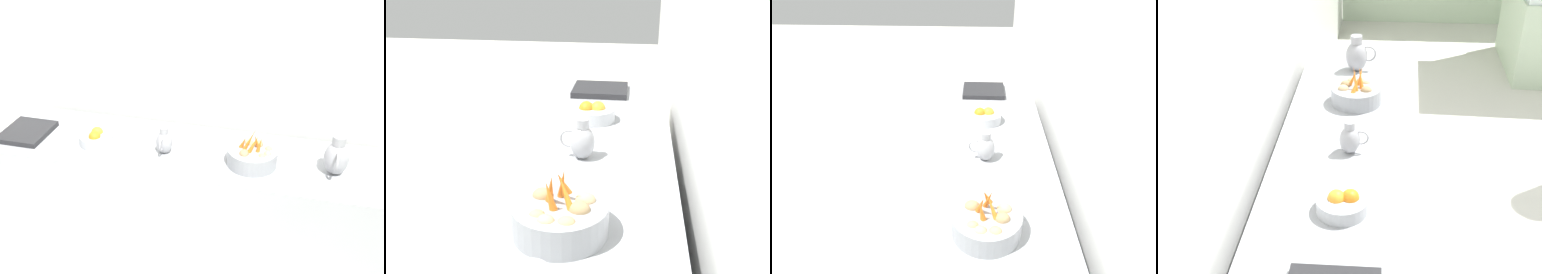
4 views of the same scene
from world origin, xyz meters
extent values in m
cube|color=white|center=(-1.95, 0.41, 1.50)|extent=(0.10, 8.66, 3.00)
cube|color=#9EA0A5|center=(-1.51, -0.09, 0.47)|extent=(0.67, 2.61, 0.94)
cylinder|color=gray|center=(-1.44, 0.34, 0.99)|extent=(0.31, 0.31, 0.11)
torus|color=gray|center=(-1.44, 0.34, 0.94)|extent=(0.18, 0.18, 0.01)
cone|color=orange|center=(-1.42, 0.38, 1.08)|extent=(0.07, 0.07, 0.14)
cone|color=orange|center=(-1.44, 0.27, 1.08)|extent=(0.08, 0.08, 0.12)
cone|color=orange|center=(-1.45, 0.31, 1.09)|extent=(0.06, 0.10, 0.16)
cone|color=orange|center=(-1.41, 0.34, 1.09)|extent=(0.06, 0.10, 0.15)
cone|color=orange|center=(-1.47, 0.36, 1.08)|extent=(0.08, 0.06, 0.14)
ellipsoid|color=#9E7F56|center=(-1.51, 0.36, 1.04)|extent=(0.07, 0.06, 0.05)
ellipsoid|color=tan|center=(-1.42, 0.43, 1.04)|extent=(0.05, 0.05, 0.04)
ellipsoid|color=#9E7F56|center=(-1.38, 0.29, 1.04)|extent=(0.07, 0.06, 0.05)
ellipsoid|color=tan|center=(-1.38, 0.40, 1.04)|extent=(0.05, 0.04, 0.04)
ellipsoid|color=tan|center=(-1.52, 0.30, 1.04)|extent=(0.07, 0.06, 0.05)
ellipsoid|color=tan|center=(-1.48, 0.43, 1.04)|extent=(0.06, 0.05, 0.04)
cylinder|color=#ADAFB5|center=(-1.44, -0.70, 0.97)|extent=(0.23, 0.23, 0.07)
sphere|color=orange|center=(-1.41, -0.69, 1.00)|extent=(0.08, 0.08, 0.08)
sphere|color=orange|center=(-1.47, -0.70, 1.00)|extent=(0.08, 0.08, 0.08)
ellipsoid|color=#939399|center=(-1.47, 0.83, 1.04)|extent=(0.15, 0.15, 0.21)
cylinder|color=#939399|center=(-1.47, 0.83, 1.16)|extent=(0.08, 0.08, 0.06)
torus|color=#939399|center=(-1.39, 0.83, 1.06)|extent=(0.11, 0.01, 0.11)
ellipsoid|color=#939399|center=(-1.44, -0.23, 1.01)|extent=(0.11, 0.11, 0.15)
cylinder|color=#939399|center=(-1.44, -0.23, 1.10)|extent=(0.06, 0.06, 0.04)
torus|color=#939399|center=(-1.38, -0.23, 1.03)|extent=(0.08, 0.01, 0.08)
cube|color=#232326|center=(-1.44, -1.21, 0.96)|extent=(0.34, 0.30, 0.04)
camera|label=1|loc=(1.20, 0.64, 2.62)|focal=47.05mm
camera|label=2|loc=(-1.66, 1.53, 1.77)|focal=41.97mm
camera|label=3|loc=(-1.40, 1.40, 2.06)|focal=31.46mm
camera|label=4|loc=(-1.29, -2.38, 2.34)|focal=46.30mm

